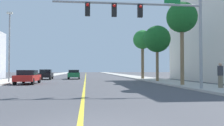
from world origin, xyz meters
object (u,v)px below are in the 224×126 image
(palm_mid, at_px, (157,39))
(car_red, at_px, (28,77))
(palm_far, at_px, (143,40))
(pedestrian, at_px, (220,75))
(car_black, at_px, (46,74))
(traffic_signal_mast, at_px, (152,20))
(street_lamp, at_px, (9,43))
(car_green, at_px, (74,74))
(palm_near, at_px, (182,18))

(palm_mid, height_order, car_red, palm_mid)
(palm_far, xyz_separation_m, pedestrian, (1.29, -17.08, -4.57))
(car_red, xyz_separation_m, car_black, (-0.14, 11.05, 0.02))
(palm_mid, distance_m, car_red, 14.39)
(traffic_signal_mast, relative_size, pedestrian, 5.62)
(car_red, bearing_deg, pedestrian, 149.68)
(street_lamp, distance_m, car_green, 12.94)
(traffic_signal_mast, height_order, car_red, traffic_signal_mast)
(palm_near, relative_size, car_red, 1.60)
(palm_near, distance_m, palm_far, 13.66)
(palm_near, bearing_deg, pedestrian, -69.31)
(palm_mid, relative_size, palm_far, 0.90)
(pedestrian, bearing_deg, car_green, 7.70)
(traffic_signal_mast, distance_m, car_green, 22.49)
(palm_far, xyz_separation_m, car_red, (-13.68, -8.59, -4.86))
(palm_near, bearing_deg, palm_mid, 90.03)
(palm_mid, bearing_deg, street_lamp, -178.56)
(palm_mid, xyz_separation_m, car_red, (-13.68, -1.76, -4.11))
(pedestrian, bearing_deg, palm_mid, -13.31)
(traffic_signal_mast, relative_size, palm_mid, 1.56)
(street_lamp, xyz_separation_m, palm_far, (15.90, 7.23, 1.38))
(street_lamp, bearing_deg, palm_far, 24.44)
(traffic_signal_mast, height_order, street_lamp, street_lamp)
(car_black, bearing_deg, palm_near, 128.45)
(car_red, distance_m, car_black, 11.05)
(palm_mid, height_order, car_black, palm_mid)
(traffic_signal_mast, relative_size, car_red, 2.25)
(street_lamp, xyz_separation_m, car_red, (2.23, -1.37, -3.48))
(palm_mid, distance_m, car_green, 14.95)
(car_black, bearing_deg, palm_far, 167.76)
(palm_near, relative_size, pedestrian, 3.99)
(palm_mid, bearing_deg, car_green, 133.13)
(pedestrian, bearing_deg, palm_far, -16.18)
(car_green, bearing_deg, pedestrian, -63.65)
(palm_far, relative_size, pedestrian, 3.98)
(car_black, height_order, pedestrian, pedestrian)
(car_green, bearing_deg, palm_near, -62.28)
(palm_near, distance_m, car_green, 20.53)
(street_lamp, height_order, palm_mid, street_lamp)
(palm_near, height_order, palm_mid, palm_near)
(palm_mid, xyz_separation_m, palm_far, (0.00, 6.83, 0.75))
(traffic_signal_mast, xyz_separation_m, palm_far, (3.74, 17.63, 0.98))
(street_lamp, distance_m, car_black, 10.49)
(traffic_signal_mast, height_order, palm_far, palm_far)
(palm_mid, bearing_deg, palm_far, 89.98)
(traffic_signal_mast, xyz_separation_m, palm_mid, (3.74, 10.80, 0.23))
(palm_far, bearing_deg, traffic_signal_mast, -101.97)
(palm_near, relative_size, car_green, 1.67)
(palm_near, height_order, palm_far, palm_near)
(street_lamp, xyz_separation_m, car_black, (2.08, 9.68, -3.46))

